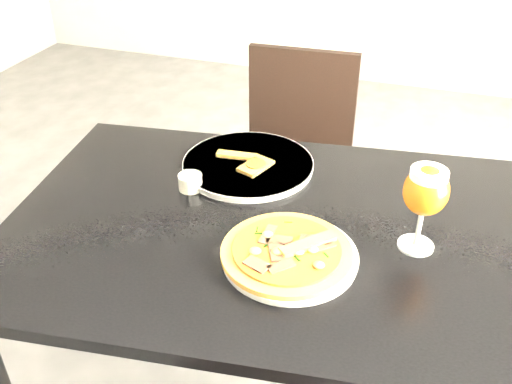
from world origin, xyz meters
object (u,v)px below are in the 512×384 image
(pizza, at_px, (287,251))
(beer_glass, at_px, (426,192))
(dining_table, at_px, (273,255))
(chair_far, at_px, (293,166))

(pizza, xyz_separation_m, beer_glass, (0.25, 0.13, 0.11))
(dining_table, xyz_separation_m, beer_glass, (0.31, 0.02, 0.23))
(dining_table, relative_size, chair_far, 1.49)
(chair_far, height_order, beer_glass, beer_glass)
(dining_table, relative_size, beer_glass, 6.71)
(pizza, relative_size, beer_glass, 1.40)
(chair_far, bearing_deg, dining_table, -81.93)
(pizza, bearing_deg, dining_table, 119.66)
(dining_table, xyz_separation_m, chair_far, (-0.14, 0.71, -0.18))
(dining_table, distance_m, chair_far, 0.74)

